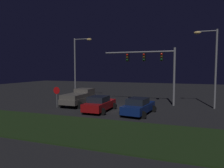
{
  "coord_description": "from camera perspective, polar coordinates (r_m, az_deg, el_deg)",
  "views": [
    {
      "loc": [
        6.95,
        -20.67,
        4.15
      ],
      "look_at": [
        -0.84,
        1.15,
        2.43
      ],
      "focal_mm": 33.02,
      "sensor_mm": 36.0,
      "label": 1
    }
  ],
  "objects": [
    {
      "name": "car_sedan",
      "position": [
        19.02,
        7.32,
        -6.13
      ],
      "size": [
        2.87,
        4.61,
        1.51
      ],
      "rotation": [
        0.0,
        0.0,
        1.43
      ],
      "color": "navy",
      "rests_on": "ground_plane"
    },
    {
      "name": "pickup_truck",
      "position": [
        23.96,
        -8.77,
        -3.37
      ],
      "size": [
        2.94,
        5.44,
        1.8
      ],
      "rotation": [
        0.0,
        0.0,
        1.55
      ],
      "color": "#514C47",
      "rests_on": "ground_plane"
    },
    {
      "name": "car_sedan_far",
      "position": [
        20.18,
        -3.51,
        -5.5
      ],
      "size": [
        2.52,
        4.43,
        1.51
      ],
      "rotation": [
        0.0,
        0.0,
        1.56
      ],
      "color": "maroon",
      "rests_on": "ground_plane"
    },
    {
      "name": "stop_sign",
      "position": [
        22.68,
        -15.07,
        -2.46
      ],
      "size": [
        0.76,
        0.08,
        2.23
      ],
      "color": "slate",
      "rests_on": "ground_plane"
    },
    {
      "name": "grass_median",
      "position": [
        14.62,
        -9.83,
        -12.1
      ],
      "size": [
        21.79,
        5.94,
        0.1
      ],
      "primitive_type": "cube",
      "color": "black",
      "rests_on": "ground_plane"
    },
    {
      "name": "ground_plane",
      "position": [
        22.2,
        1.05,
        -6.54
      ],
      "size": [
        80.0,
        80.0,
        0.0
      ],
      "primitive_type": "plane",
      "color": "black"
    },
    {
      "name": "traffic_signal_gantry",
      "position": [
        24.24,
        11.1,
        5.93
      ],
      "size": [
        8.32,
        0.56,
        6.5
      ],
      "color": "slate",
      "rests_on": "ground_plane"
    },
    {
      "name": "street_lamp_left",
      "position": [
        29.05,
        -9.33,
        6.33
      ],
      "size": [
        2.66,
        0.44,
        8.34
      ],
      "color": "slate",
      "rests_on": "ground_plane"
    },
    {
      "name": "street_lamp_right",
      "position": [
        23.74,
        25.81,
        6.15
      ],
      "size": [
        2.31,
        0.44,
        8.17
      ],
      "color": "slate",
      "rests_on": "ground_plane"
    }
  ]
}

